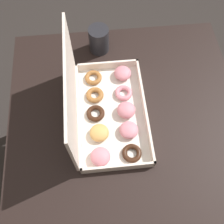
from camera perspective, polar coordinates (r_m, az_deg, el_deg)
ground_plane at (r=1.64m, az=2.01°, el=-13.32°), size 8.00×8.00×0.00m
dining_table at (r=1.05m, az=3.08°, el=-5.49°), size 0.92×0.86×0.73m
donut_box at (r=0.90m, az=-2.10°, el=0.77°), size 0.42×0.25×0.30m
coffee_mug at (r=1.09m, az=-2.87°, el=15.53°), size 0.08×0.08×0.11m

